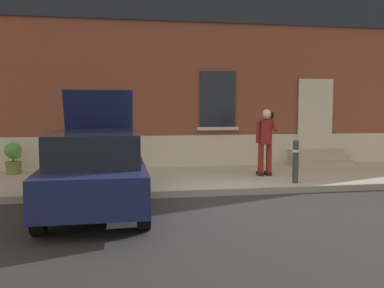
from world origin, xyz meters
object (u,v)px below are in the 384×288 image
(hatchback_car_navy, at_px, (96,169))
(planter_olive, at_px, (13,157))
(bollard_far_left, at_px, (115,164))
(bollard_near_person, at_px, (296,160))
(person_on_phone, at_px, (266,138))
(planter_terracotta, at_px, (82,156))

(hatchback_car_navy, distance_m, planter_olive, 4.56)
(hatchback_car_navy, height_order, bollard_far_left, hatchback_car_navy)
(bollard_near_person, relative_size, person_on_phone, 0.60)
(person_on_phone, xyz_separation_m, planter_terracotta, (-4.78, 1.36, -0.55))
(planter_olive, relative_size, planter_terracotta, 1.00)
(person_on_phone, bearing_deg, bollard_far_left, -167.97)
(bollard_near_person, xyz_separation_m, planter_terracotta, (-5.14, 2.46, -0.11))
(bollard_far_left, bearing_deg, planter_terracotta, 110.32)
(bollard_far_left, relative_size, planter_terracotta, 1.22)
(bollard_far_left, bearing_deg, planter_olive, 136.87)
(planter_olive, bearing_deg, bollard_near_person, -20.15)
(planter_olive, bearing_deg, person_on_phone, -12.46)
(bollard_near_person, bearing_deg, planter_terracotta, 154.45)
(person_on_phone, height_order, planter_olive, person_on_phone)
(bollard_far_left, xyz_separation_m, planter_terracotta, (-0.91, 2.46, -0.11))
(hatchback_car_navy, bearing_deg, planter_olive, 121.72)
(bollard_near_person, bearing_deg, bollard_far_left, 180.00)
(bollard_near_person, bearing_deg, person_on_phone, 108.21)
(bollard_far_left, height_order, person_on_phone, person_on_phone)
(hatchback_car_navy, relative_size, person_on_phone, 2.33)
(hatchback_car_navy, distance_m, bollard_far_left, 1.36)
(person_on_phone, relative_size, planter_olive, 2.03)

